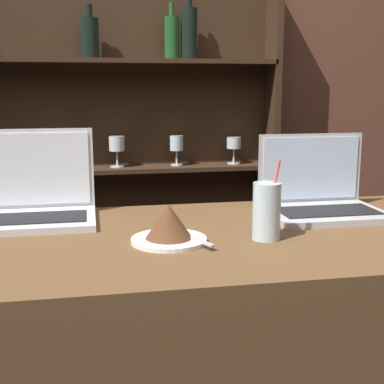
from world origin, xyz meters
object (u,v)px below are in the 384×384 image
(cake_plate, at_px, (169,226))
(water_glass, at_px, (267,211))
(laptop_far, at_px, (320,198))
(laptop_near, at_px, (36,201))

(cake_plate, distance_m, water_glass, 0.23)
(water_glass, bearing_deg, cake_plate, 175.51)
(laptop_far, distance_m, cake_plate, 0.51)
(laptop_near, bearing_deg, laptop_far, -5.16)
(cake_plate, relative_size, water_glass, 0.96)
(cake_plate, height_order, water_glass, water_glass)
(laptop_near, relative_size, cake_plate, 1.73)
(laptop_near, xyz_separation_m, laptop_far, (0.79, -0.07, -0.01))
(laptop_near, bearing_deg, water_glass, -27.66)
(laptop_far, height_order, water_glass, laptop_far)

